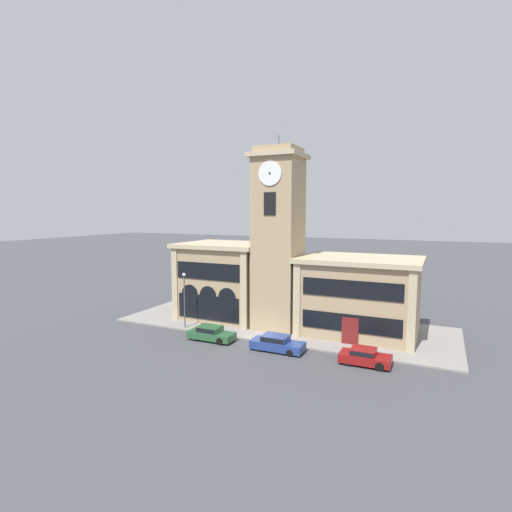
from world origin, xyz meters
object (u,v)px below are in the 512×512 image
object	(u,v)px
parked_car_mid	(277,343)
fire_hydrant	(202,327)
street_lamp	(184,292)
parked_car_far	(365,356)
parked_car_near	(211,333)

from	to	relation	value
parked_car_mid	fire_hydrant	size ratio (longest dim) A/B	5.44
parked_car_mid	street_lamp	world-z (taller)	street_lamp
parked_car_far	fire_hydrant	xyz separation A→B (m)	(-16.54, 1.84, -0.14)
street_lamp	fire_hydrant	size ratio (longest dim) A/B	6.62
parked_car_near	street_lamp	size ratio (longest dim) A/B	0.78
parked_car_near	parked_car_mid	distance (m)	6.76
street_lamp	parked_car_mid	bearing A→B (deg)	-10.47
parked_car_far	fire_hydrant	size ratio (longest dim) A/B	4.61
parked_car_mid	parked_car_far	size ratio (longest dim) A/B	1.18
parked_car_far	street_lamp	distance (m)	19.15
parked_car_near	street_lamp	xyz separation A→B (m)	(-4.43, 2.07, 3.20)
parked_car_mid	fire_hydrant	xyz separation A→B (m)	(-8.97, 1.84, -0.16)
parked_car_far	fire_hydrant	bearing A→B (deg)	173.82
parked_car_near	fire_hydrant	bearing A→B (deg)	140.35
parked_car_mid	parked_car_far	xyz separation A→B (m)	(7.57, -0.00, -0.02)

